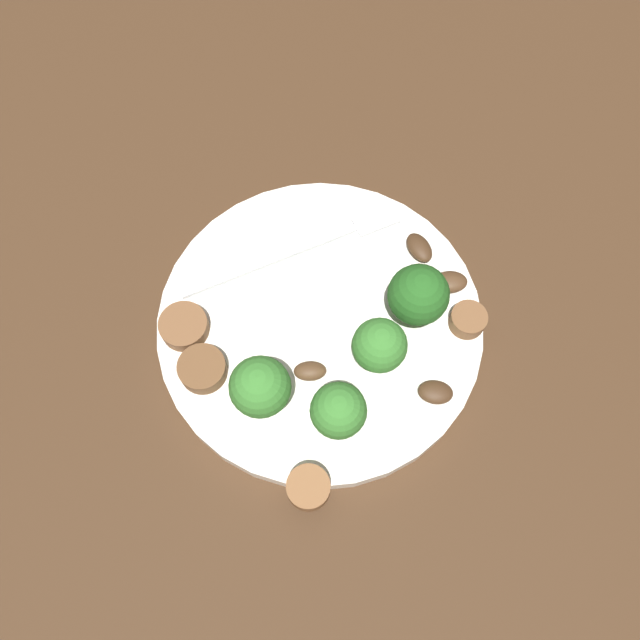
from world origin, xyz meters
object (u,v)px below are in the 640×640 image
broccoli_floret_3 (418,295)px  sausage_slice_2 (468,320)px  mushroom_1 (310,371)px  broccoli_floret_0 (338,411)px  mushroom_2 (436,392)px  fork (308,246)px  broccoli_floret_2 (380,346)px  mushroom_3 (450,282)px  broccoli_floret_1 (260,387)px  sausage_slice_3 (184,326)px  plate (320,324)px  sausage_slice_0 (203,369)px  mushroom_4 (419,248)px  sausage_slice_1 (308,488)px

broccoli_floret_3 → sausage_slice_2: 0.05m
broccoli_floret_3 → mushroom_1: broccoli_floret_3 is taller
broccoli_floret_0 → mushroom_2: 0.08m
fork → broccoli_floret_0: (-0.08, -0.11, 0.03)m
broccoli_floret_2 → mushroom_3: bearing=1.8°
broccoli_floret_2 → broccoli_floret_1: bearing=156.0°
sausage_slice_3 → broccoli_floret_1: bearing=-87.4°
broccoli_floret_0 → mushroom_2: size_ratio=2.30×
plate → mushroom_1: mushroom_1 is taller
broccoli_floret_2 → sausage_slice_2: 0.08m
sausage_slice_0 → broccoli_floret_2: bearing=-41.0°
mushroom_2 → broccoli_floret_0: bearing=152.6°
broccoli_floret_2 → mushroom_4: size_ratio=1.90×
broccoli_floret_1 → sausage_slice_1: (-0.02, -0.07, -0.03)m
broccoli_floret_2 → mushroom_2: size_ratio=2.08×
fork → broccoli_floret_3: broccoli_floret_3 is taller
sausage_slice_3 → broccoli_floret_2: bearing=-54.9°
sausage_slice_0 → mushroom_1: (0.05, -0.05, -0.00)m
mushroom_1 → fork: bearing=46.2°
broccoli_floret_3 → plate: bearing=139.1°
plate → sausage_slice_0: bearing=161.0°
fork → sausage_slice_3: (-0.11, 0.01, 0.00)m
sausage_slice_2 → mushroom_4: bearing=72.3°
fork → broccoli_floret_3: size_ratio=3.08×
broccoli_floret_3 → mushroom_4: broccoli_floret_3 is taller
broccoli_floret_2 → mushroom_2: bearing=-76.3°
sausage_slice_0 → mushroom_3: bearing=-23.9°
sausage_slice_0 → mushroom_3: sausage_slice_0 is taller
sausage_slice_1 → mushroom_2: size_ratio=1.18×
mushroom_2 → mushroom_4: (0.08, 0.08, 0.00)m
broccoli_floret_1 → broccoli_floret_2: bearing=-24.0°
plate → broccoli_floret_0: (-0.05, -0.06, 0.05)m
fork → broccoli_floret_1: 0.13m
mushroom_4 → broccoli_floret_0: bearing=-160.3°
broccoli_floret_3 → sausage_slice_0: bearing=151.7°
fork → sausage_slice_2: sausage_slice_2 is taller
broccoli_floret_2 → mushroom_2: broccoli_floret_2 is taller
sausage_slice_0 → mushroom_1: bearing=-45.5°
sausage_slice_3 → plate: bearing=-40.5°
broccoli_floret_0 → sausage_slice_1: (-0.04, -0.02, -0.03)m
broccoli_floret_1 → sausage_slice_0: broccoli_floret_1 is taller
plate → broccoli_floret_2: broccoli_floret_2 is taller
plate → sausage_slice_3: (-0.08, 0.06, 0.02)m
sausage_slice_1 → mushroom_1: bearing=44.6°
sausage_slice_2 → mushroom_1: size_ratio=1.14×
broccoli_floret_1 → mushroom_3: size_ratio=2.15×
mushroom_1 → plate: bearing=35.3°
sausage_slice_1 → sausage_slice_2: size_ratio=1.09×
broccoli_floret_3 → sausage_slice_0: size_ratio=1.63×
sausage_slice_2 → plate: bearing=133.5°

